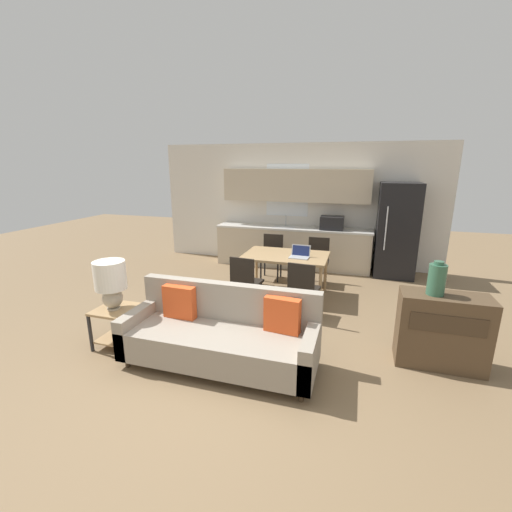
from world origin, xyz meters
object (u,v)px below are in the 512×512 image
object	(u,v)px
side_table	(118,320)
dining_chair_near_left	(245,280)
vase	(437,279)
credenza	(442,330)
dining_chair_far_left	(272,254)
dining_chair_near_right	(303,287)
dining_table	(286,258)
refrigerator	(397,231)
couch	(222,335)
table_lamp	(111,281)
dining_chair_far_right	(318,259)
laptop	(300,254)

from	to	relation	value
side_table	dining_chair_near_left	xyz separation A→B (m)	(1.19, 1.53, 0.15)
vase	credenza	bearing A→B (deg)	5.12
dining_chair_far_left	dining_chair_near_right	bearing A→B (deg)	-64.41
dining_table	vase	distance (m)	2.64
refrigerator	dining_chair_near_left	world-z (taller)	refrigerator
couch	table_lamp	distance (m)	1.53
dining_chair_far_left	dining_table	bearing A→B (deg)	-63.95
dining_chair_near_left	dining_chair_far_right	world-z (taller)	same
side_table	dining_chair_near_right	size ratio (longest dim) A/B	0.58
credenza	vase	world-z (taller)	vase
vase	dining_chair_far_right	size ratio (longest dim) A/B	0.43
couch	vase	size ratio (longest dim) A/B	5.75
dining_chair_near_right	dining_chair_far_left	xyz separation A→B (m)	(-0.91, 1.71, 0.00)
dining_table	table_lamp	distance (m)	2.90
refrigerator	dining_table	bearing A→B (deg)	-137.84
vase	dining_chair_far_left	xyz separation A→B (m)	(-2.50, 2.49, -0.54)
dining_chair_far_right	dining_chair_far_left	distance (m)	0.92
dining_table	side_table	bearing A→B (deg)	-125.19
table_lamp	credenza	distance (m)	3.93
side_table	credenza	bearing A→B (deg)	10.64
credenza	dining_chair_near_right	xyz separation A→B (m)	(-1.71, 0.77, 0.06)
side_table	dining_chair_far_right	xyz separation A→B (m)	(2.11, 3.15, 0.15)
dining_chair_near_left	credenza	bearing A→B (deg)	168.59
credenza	vase	distance (m)	0.62
dining_chair_far_left	laptop	size ratio (longest dim) A/B	2.62
dining_table	credenza	world-z (taller)	credenza
table_lamp	dining_chair_far_left	size ratio (longest dim) A/B	0.70
couch	dining_chair_far_left	xyz separation A→B (m)	(-0.22, 3.17, 0.14)
table_lamp	vase	bearing A→B (deg)	11.03
side_table	laptop	bearing A→B (deg)	49.64
dining_chair_far_right	laptop	size ratio (longest dim) A/B	2.62
couch	credenza	xyz separation A→B (m)	(2.40, 0.70, 0.08)
dining_table	couch	bearing A→B (deg)	-95.88
side_table	dining_chair_near_right	bearing A→B (deg)	35.20
vase	dining_chair_near_right	bearing A→B (deg)	153.86
dining_chair_near_right	refrigerator	bearing A→B (deg)	-112.85
dining_chair_far_right	dining_chair_far_left	size ratio (longest dim) A/B	1.00
refrigerator	dining_chair_far_left	world-z (taller)	refrigerator
vase	laptop	world-z (taller)	vase
credenza	dining_chair_near_left	world-z (taller)	dining_chair_near_left
dining_chair_far_left	refrigerator	bearing A→B (deg)	17.87
table_lamp	refrigerator	bearing A→B (deg)	48.79
dining_chair_near_right	laptop	xyz separation A→B (m)	(-0.19, 0.77, 0.29)
table_lamp	vase	distance (m)	3.78
credenza	dining_table	bearing A→B (deg)	143.06
credenza	dining_chair_far_right	xyz separation A→B (m)	(-1.70, 2.43, 0.06)
refrigerator	couch	xyz separation A→B (m)	(-2.15, -4.05, -0.60)
couch	dining_table	bearing A→B (deg)	84.12
couch	laptop	world-z (taller)	laptop
table_lamp	dining_chair_far_right	size ratio (longest dim) A/B	0.70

